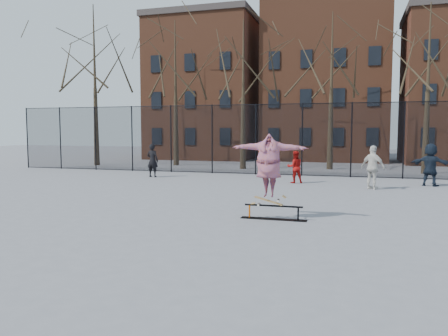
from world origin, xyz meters
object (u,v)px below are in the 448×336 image
(skateboard, at_px, (269,203))
(bystander_white, at_px, (373,167))
(skate_rail, at_px, (273,214))
(skater, at_px, (269,170))
(bystander_black, at_px, (152,160))
(bystander_red, at_px, (295,167))
(bystander_navy, at_px, (431,165))

(skateboard, bearing_deg, bystander_white, 67.61)
(skate_rail, xyz_separation_m, skater, (-0.14, 0.00, 1.25))
(skateboard, xyz_separation_m, skater, (-0.00, 0.00, 0.94))
(bystander_black, distance_m, bystander_red, 7.72)
(bystander_navy, bearing_deg, bystander_white, 62.07)
(bystander_white, bearing_deg, skateboard, 101.81)
(bystander_red, bearing_deg, skateboard, 71.54)
(bystander_black, bearing_deg, skater, 136.02)
(bystander_black, height_order, bystander_white, bystander_white)
(skate_rail, bearing_deg, skateboard, 180.00)
(skater, xyz_separation_m, bystander_white, (3.08, 7.47, -0.47))
(bystander_black, bearing_deg, skateboard, 136.02)
(skate_rail, bearing_deg, bystander_navy, 59.76)
(skater, height_order, bystander_navy, skater)
(bystander_red, height_order, bystander_navy, bystander_navy)
(bystander_navy, bearing_deg, bystander_red, 31.24)
(bystander_black, bearing_deg, bystander_red, -178.95)
(bystander_black, height_order, bystander_navy, bystander_navy)
(skateboard, height_order, bystander_white, bystander_white)
(bystander_white, bearing_deg, bystander_black, 25.21)
(bystander_black, relative_size, bystander_red, 1.16)
(skateboard, xyz_separation_m, bystander_white, (3.08, 7.47, 0.47))
(bystander_red, distance_m, bystander_white, 3.70)
(skate_rail, bearing_deg, bystander_white, 68.56)
(skater, bearing_deg, bystander_red, 92.92)
(skater, distance_m, bystander_navy, 10.94)
(skate_rail, bearing_deg, bystander_red, 93.50)
(skater, relative_size, bystander_navy, 1.13)
(skate_rail, distance_m, bystander_white, 8.07)
(bystander_black, relative_size, bystander_white, 0.95)
(skate_rail, height_order, bystander_black, bystander_black)
(skateboard, height_order, bystander_navy, bystander_navy)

